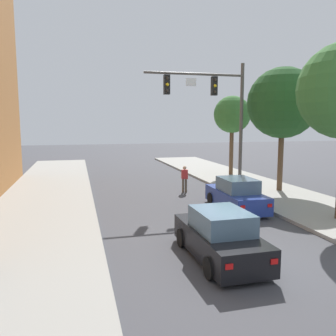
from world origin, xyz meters
The scene contains 8 objects.
ground_plane centered at (0.00, 0.00, 0.00)m, with size 120.00×120.00×0.00m, color #424247.
sidewalk_left centered at (-6.50, 0.00, 0.07)m, with size 5.00×60.00×0.15m, color #99968E.
traffic_signal_mast centered at (2.97, 9.07, 5.31)m, with size 5.88×0.38×7.50m.
car_lead_blue centered at (2.72, 5.61, 0.72)m, with size 1.91×4.28×1.60m.
car_following_black centered at (-0.53, 0.05, 0.72)m, with size 1.86×4.25×1.60m.
pedestrian_crossing_road centered at (1.56, 10.39, 0.91)m, with size 0.36×0.22×1.64m.
street_tree_second centered at (7.17, 8.87, 5.42)m, with size 4.21×4.21×7.39m.
street_tree_third centered at (7.13, 15.76, 4.87)m, with size 2.91×2.91×6.21m.
Camera 1 is at (-4.73, -9.70, 4.27)m, focal length 37.17 mm.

